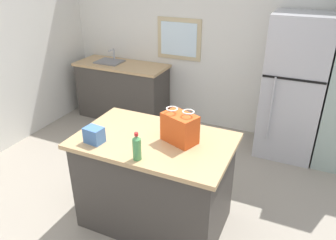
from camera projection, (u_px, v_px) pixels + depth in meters
name	position (u px, v px, depth m)	size (l,w,h in m)	color
ground	(145.00, 230.00, 3.12)	(5.96, 5.96, 0.00)	#9E9384
back_wall	(224.00, 37.00, 4.53)	(4.97, 0.13, 2.72)	silver
kitchen_island	(155.00, 181.00, 3.05)	(1.38, 0.86, 0.92)	#423D38
refrigerator	(293.00, 88.00, 4.03)	(0.70, 0.69, 1.80)	#B7B7BC
sink_counter	(122.00, 90.00, 5.20)	(1.44, 0.59, 1.08)	#423D38
shopping_bag	(180.00, 128.00, 2.75)	(0.34, 0.28, 0.30)	#DB511E
small_box	(94.00, 135.00, 2.76)	(0.16, 0.12, 0.14)	#4775B7
bottle	(137.00, 147.00, 2.51)	(0.07, 0.07, 0.24)	#4C9956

